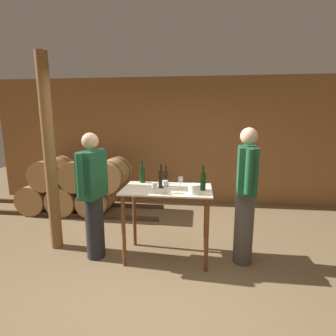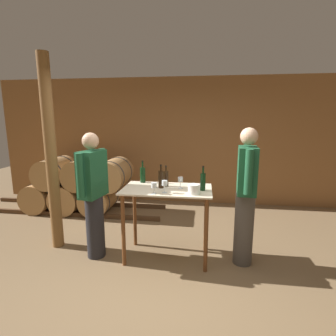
# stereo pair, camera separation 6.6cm
# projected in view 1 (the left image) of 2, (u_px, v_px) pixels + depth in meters

# --- Properties ---
(ground_plane) EXTENTS (14.00, 14.00, 0.00)m
(ground_plane) POSITION_uv_depth(u_px,v_px,m) (164.00, 275.00, 3.15)
(ground_plane) COLOR brown
(back_wall) EXTENTS (8.40, 0.05, 2.70)m
(back_wall) POSITION_uv_depth(u_px,v_px,m) (181.00, 141.00, 5.68)
(back_wall) COLOR brown
(back_wall) RESTS_ON ground_plane
(barrel_rack) EXTENTS (3.75, 0.83, 1.08)m
(barrel_rack) POSITION_uv_depth(u_px,v_px,m) (75.00, 186.00, 5.19)
(barrel_rack) COLOR #4C331E
(barrel_rack) RESTS_ON ground_plane
(tasting_table) EXTENTS (1.15, 0.67, 0.96)m
(tasting_table) POSITION_uv_depth(u_px,v_px,m) (167.00, 203.00, 3.41)
(tasting_table) COLOR beige
(tasting_table) RESTS_ON ground_plane
(wooden_post) EXTENTS (0.16, 0.16, 2.70)m
(wooden_post) POSITION_uv_depth(u_px,v_px,m) (50.00, 155.00, 3.59)
(wooden_post) COLOR brown
(wooden_post) RESTS_ON ground_plane
(wine_bottle_far_left) EXTENTS (0.08, 0.08, 0.31)m
(wine_bottle_far_left) POSITION_uv_depth(u_px,v_px,m) (142.00, 174.00, 3.67)
(wine_bottle_far_left) COLOR black
(wine_bottle_far_left) RESTS_ON tasting_table
(wine_bottle_left) EXTENTS (0.07, 0.07, 0.31)m
(wine_bottle_left) POSITION_uv_depth(u_px,v_px,m) (161.00, 179.00, 3.38)
(wine_bottle_left) COLOR black
(wine_bottle_left) RESTS_ON tasting_table
(wine_bottle_center) EXTENTS (0.07, 0.07, 0.28)m
(wine_bottle_center) POSITION_uv_depth(u_px,v_px,m) (166.00, 178.00, 3.47)
(wine_bottle_center) COLOR black
(wine_bottle_center) RESTS_ON tasting_table
(wine_bottle_right) EXTENTS (0.07, 0.07, 0.31)m
(wine_bottle_right) POSITION_uv_depth(u_px,v_px,m) (203.00, 181.00, 3.28)
(wine_bottle_right) COLOR black
(wine_bottle_right) RESTS_ON tasting_table
(wine_glass_near_left) EXTENTS (0.07, 0.07, 0.14)m
(wine_glass_near_left) POSITION_uv_depth(u_px,v_px,m) (155.00, 186.00, 3.12)
(wine_glass_near_left) COLOR silver
(wine_glass_near_left) RESTS_ON tasting_table
(wine_glass_near_center) EXTENTS (0.07, 0.07, 0.15)m
(wine_glass_near_center) POSITION_uv_depth(u_px,v_px,m) (165.00, 184.00, 3.16)
(wine_glass_near_center) COLOR silver
(wine_glass_near_center) RESTS_ON tasting_table
(wine_glass_near_right) EXTENTS (0.06, 0.06, 0.15)m
(wine_glass_near_right) POSITION_uv_depth(u_px,v_px,m) (181.00, 180.00, 3.37)
(wine_glass_near_right) COLOR silver
(wine_glass_near_right) RESTS_ON tasting_table
(ice_bucket) EXTENTS (0.14, 0.14, 0.12)m
(ice_bucket) POSITION_uv_depth(u_px,v_px,m) (194.00, 189.00, 3.13)
(ice_bucket) COLOR white
(ice_bucket) RESTS_ON tasting_table
(person_host) EXTENTS (0.25, 0.59, 1.75)m
(person_host) POSITION_uv_depth(u_px,v_px,m) (246.00, 194.00, 3.26)
(person_host) COLOR #4C4742
(person_host) RESTS_ON ground_plane
(person_visitor_with_scarf) EXTENTS (0.29, 0.58, 1.68)m
(person_visitor_with_scarf) POSITION_uv_depth(u_px,v_px,m) (93.00, 194.00, 3.40)
(person_visitor_with_scarf) COLOR #232328
(person_visitor_with_scarf) RESTS_ON ground_plane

